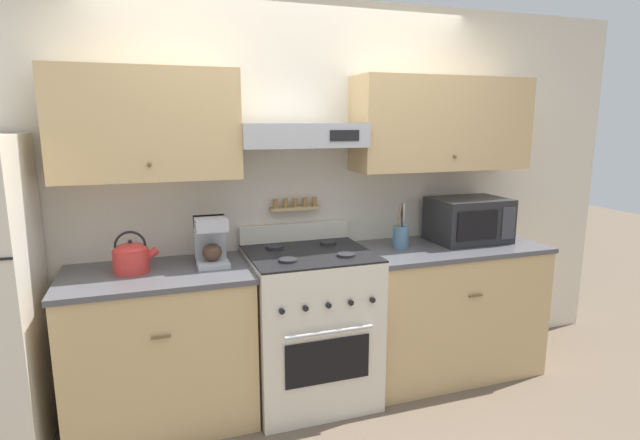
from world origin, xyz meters
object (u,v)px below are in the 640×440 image
at_px(stove_range, 310,325).
at_px(microwave, 468,220).
at_px(coffee_maker, 211,240).
at_px(tea_kettle, 131,257).
at_px(utensil_crock, 401,236).

bearing_deg(stove_range, microwave, 3.99).
height_order(coffee_maker, microwave, microwave).
relative_size(tea_kettle, microwave, 0.49).
distance_m(coffee_maker, utensil_crock, 1.26).
distance_m(stove_range, coffee_maker, 0.83).
relative_size(microwave, utensil_crock, 1.74).
distance_m(microwave, utensil_crock, 0.55).
height_order(stove_range, utensil_crock, utensil_crock).
relative_size(tea_kettle, utensil_crock, 0.85).
bearing_deg(coffee_maker, tea_kettle, -176.07).
height_order(stove_range, microwave, microwave).
relative_size(stove_range, utensil_crock, 3.61).
xyz_separation_m(stove_range, microwave, (1.21, 0.08, 0.59)).
bearing_deg(stove_range, utensil_crock, 5.71).
height_order(tea_kettle, microwave, microwave).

